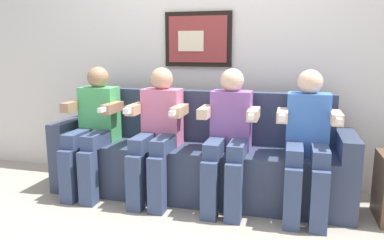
# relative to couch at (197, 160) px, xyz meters

# --- Properties ---
(ground_plane) EXTENTS (6.42, 6.42, 0.00)m
(ground_plane) POSITION_rel_couch_xyz_m (0.00, -0.33, -0.31)
(ground_plane) COLOR #9E9384
(back_wall_assembly) EXTENTS (4.94, 0.10, 2.60)m
(back_wall_assembly) POSITION_rel_couch_xyz_m (-0.00, 0.44, 0.99)
(back_wall_assembly) COLOR silver
(back_wall_assembly) RESTS_ON ground_plane
(couch) EXTENTS (2.54, 0.58, 0.90)m
(couch) POSITION_rel_couch_xyz_m (0.00, 0.00, 0.00)
(couch) COLOR #333D56
(couch) RESTS_ON ground_plane
(person_leftmost) EXTENTS (0.46, 0.56, 1.11)m
(person_leftmost) POSITION_rel_couch_xyz_m (-0.90, -0.17, 0.29)
(person_leftmost) COLOR #4CB266
(person_leftmost) RESTS_ON ground_plane
(person_left_center) EXTENTS (0.46, 0.56, 1.11)m
(person_left_center) POSITION_rel_couch_xyz_m (-0.30, -0.17, 0.29)
(person_left_center) COLOR pink
(person_left_center) RESTS_ON ground_plane
(person_right_center) EXTENTS (0.46, 0.56, 1.11)m
(person_right_center) POSITION_rel_couch_xyz_m (0.30, -0.17, 0.29)
(person_right_center) COLOR #8C59A5
(person_right_center) RESTS_ON ground_plane
(person_rightmost) EXTENTS (0.46, 0.56, 1.11)m
(person_rightmost) POSITION_rel_couch_xyz_m (0.90, -0.17, 0.29)
(person_rightmost) COLOR #3F72CC
(person_rightmost) RESTS_ON ground_plane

